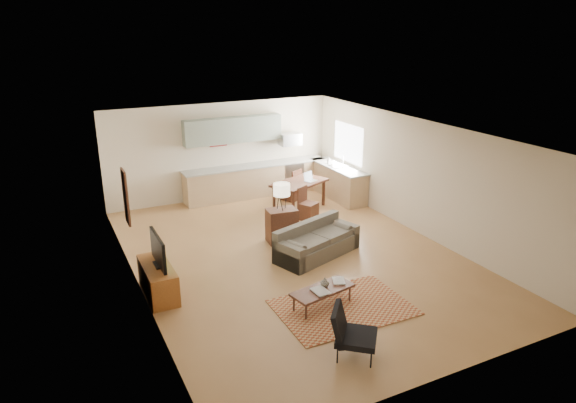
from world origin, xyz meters
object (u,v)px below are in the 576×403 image
sofa (317,240)px  armchair (357,333)px  tv_credenza (158,280)px  console_table (282,225)px  coffee_table (322,297)px  dining_table (299,195)px

sofa → armchair: size_ratio=2.59×
tv_credenza → console_table: (3.10, 1.20, 0.10)m
sofa → coffee_table: sofa is taller
coffee_table → armchair: size_ratio=1.48×
sofa → tv_credenza: sofa is taller
tv_credenza → sofa: bearing=2.9°
sofa → dining_table: (1.02, 2.78, 0.03)m
sofa → coffee_table: (-0.96, -1.88, -0.18)m
coffee_table → tv_credenza: (-2.49, 1.71, 0.12)m
coffee_table → dining_table: (1.98, 4.66, 0.21)m
armchair → tv_credenza: (-2.23, 3.17, -0.10)m
armchair → sofa: bearing=19.5°
coffee_table → console_table: (0.61, 2.91, 0.21)m
tv_credenza → console_table: 3.32m
sofa → tv_credenza: bearing=164.1°
coffee_table → tv_credenza: size_ratio=0.91×
console_table → coffee_table: bearing=-95.5°
sofa → tv_credenza: (-3.45, -0.18, -0.06)m
coffee_table → console_table: 2.98m
armchair → tv_credenza: size_ratio=0.62×
dining_table → console_table: bearing=-151.5°
dining_table → coffee_table: bearing=-136.6°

